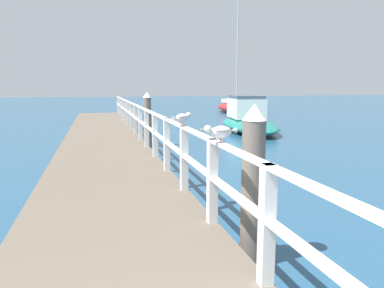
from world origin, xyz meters
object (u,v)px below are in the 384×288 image
(dock_piling_near, at_px, (253,186))
(boat_3, at_px, (235,107))
(seagull_foreground, at_px, (220,131))
(dock_piling_far, at_px, (147,120))
(boat_2, at_px, (248,119))
(seagull_background, at_px, (182,117))

(dock_piling_near, xyz_separation_m, boat_3, (9.57, 24.98, -0.54))
(dock_piling_near, relative_size, seagull_foreground, 4.21)
(dock_piling_far, height_order, boat_2, dock_piling_far)
(dock_piling_near, relative_size, boat_3, 0.21)
(dock_piling_far, relative_size, boat_3, 0.21)
(boat_3, bearing_deg, boat_2, 74.31)
(dock_piling_near, bearing_deg, dock_piling_far, 90.00)
(dock_piling_near, distance_m, boat_2, 14.11)
(seagull_background, bearing_deg, dock_piling_near, -25.07)
(seagull_background, distance_m, boat_3, 24.95)
(boat_3, bearing_deg, seagull_background, 69.34)
(dock_piling_far, xyz_separation_m, boat_2, (5.54, 3.75, -0.43))
(dock_piling_far, distance_m, boat_3, 18.44)
(boat_2, xyz_separation_m, boat_3, (4.03, 12.01, -0.10))
(dock_piling_far, bearing_deg, dock_piling_near, -90.00)
(seagull_foreground, bearing_deg, boat_3, -32.16)
(dock_piling_far, relative_size, seagull_background, 4.82)
(boat_2, bearing_deg, dock_piling_far, -136.51)
(dock_piling_near, bearing_deg, boat_2, 66.86)
(seagull_background, height_order, boat_3, boat_3)
(seagull_foreground, bearing_deg, dock_piling_far, -12.78)
(seagull_foreground, distance_m, seagull_background, 2.03)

